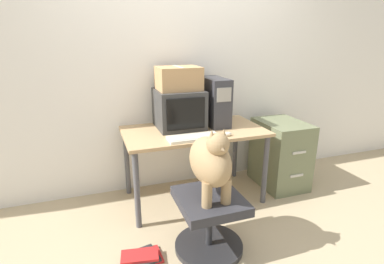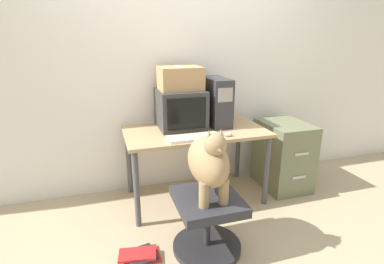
% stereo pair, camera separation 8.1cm
% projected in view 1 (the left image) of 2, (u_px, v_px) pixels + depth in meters
% --- Properties ---
extents(ground_plane, '(12.00, 12.00, 0.00)m').
position_uv_depth(ground_plane, '(207.00, 216.00, 2.72)').
color(ground_plane, tan).
extents(wall_back, '(8.00, 0.05, 2.60)m').
position_uv_depth(wall_back, '(180.00, 63.00, 3.03)').
color(wall_back, white).
rests_on(wall_back, ground_plane).
extents(desk, '(1.32, 0.72, 0.72)m').
position_uv_depth(desk, '(194.00, 138.00, 2.85)').
color(desk, tan).
rests_on(desk, ground_plane).
extents(crt_monitor, '(0.43, 0.44, 0.36)m').
position_uv_depth(crt_monitor, '(179.00, 109.00, 2.85)').
color(crt_monitor, '#383838').
rests_on(crt_monitor, desk).
extents(pc_tower, '(0.19, 0.43, 0.46)m').
position_uv_depth(pc_tower, '(215.00, 101.00, 2.94)').
color(pc_tower, '#333338').
rests_on(pc_tower, desk).
extents(keyboard, '(0.45, 0.18, 0.03)m').
position_uv_depth(keyboard, '(194.00, 137.00, 2.56)').
color(keyboard, beige).
rests_on(keyboard, desk).
extents(computer_mouse, '(0.07, 0.05, 0.04)m').
position_uv_depth(computer_mouse, '(228.00, 134.00, 2.64)').
color(computer_mouse, beige).
rests_on(computer_mouse, desk).
extents(office_chair, '(0.52, 0.52, 0.45)m').
position_uv_depth(office_chair, '(209.00, 220.00, 2.23)').
color(office_chair, '#262628').
rests_on(office_chair, ground_plane).
extents(dog, '(0.26, 0.47, 0.54)m').
position_uv_depth(dog, '(211.00, 161.00, 2.08)').
color(dog, '#9E7F56').
rests_on(dog, office_chair).
extents(filing_cabinet, '(0.44, 0.59, 0.71)m').
position_uv_depth(filing_cabinet, '(280.00, 154.00, 3.22)').
color(filing_cabinet, '#6B7251').
rests_on(filing_cabinet, ground_plane).
extents(cardboard_box, '(0.39, 0.32, 0.21)m').
position_uv_depth(cardboard_box, '(178.00, 78.00, 2.77)').
color(cardboard_box, tan).
rests_on(cardboard_box, crt_monitor).
extents(book_stack_floor, '(0.31, 0.23, 0.06)m').
position_uv_depth(book_stack_floor, '(142.00, 257.00, 2.17)').
color(book_stack_floor, red).
rests_on(book_stack_floor, ground_plane).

